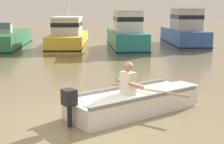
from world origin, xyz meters
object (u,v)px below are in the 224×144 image
object	(u,v)px
moored_boat_green	(9,41)
moored_boat_yellow	(68,36)
moored_boat_blue	(184,32)
moored_boat_teal	(126,35)
rowboat_with_person	(135,101)

from	to	relation	value
moored_boat_green	moored_boat_yellow	world-z (taller)	moored_boat_yellow
moored_boat_blue	moored_boat_yellow	bearing A→B (deg)	-176.21
moored_boat_teal	rowboat_with_person	bearing A→B (deg)	-93.73
moored_boat_green	moored_boat_blue	distance (m)	10.69
rowboat_with_person	moored_boat_blue	xyz separation A→B (m)	(4.51, 13.06, 0.63)
rowboat_with_person	moored_boat_yellow	bearing A→B (deg)	102.00
moored_boat_teal	moored_boat_blue	xyz separation A→B (m)	(3.78, 1.75, 0.03)
moored_boat_yellow	moored_boat_blue	size ratio (longest dim) A/B	1.09
moored_boat_teal	moored_boat_blue	world-z (taller)	moored_boat_blue
moored_boat_teal	moored_boat_blue	bearing A→B (deg)	24.91
moored_boat_green	moored_boat_yellow	xyz separation A→B (m)	(3.45, 0.48, 0.23)
rowboat_with_person	moored_boat_teal	size ratio (longest dim) A/B	0.60
rowboat_with_person	moored_boat_blue	size ratio (longest dim) A/B	0.59
moored_boat_teal	moored_boat_yellow	bearing A→B (deg)	159.48
moored_boat_yellow	moored_boat_blue	xyz separation A→B (m)	(7.19, 0.48, 0.19)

